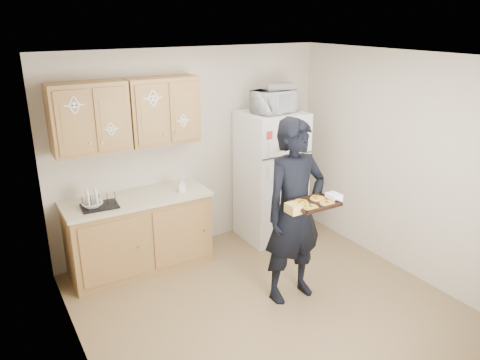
# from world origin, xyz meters

# --- Properties ---
(floor) EXTENTS (3.60, 3.60, 0.00)m
(floor) POSITION_xyz_m (0.00, 0.00, 0.00)
(floor) COLOR brown
(floor) RESTS_ON ground
(ceiling) EXTENTS (3.60, 3.60, 0.00)m
(ceiling) POSITION_xyz_m (0.00, 0.00, 2.50)
(ceiling) COLOR white
(ceiling) RESTS_ON wall_back
(wall_back) EXTENTS (3.60, 0.04, 2.50)m
(wall_back) POSITION_xyz_m (0.00, 1.80, 1.25)
(wall_back) COLOR #BFB19A
(wall_back) RESTS_ON floor
(wall_front) EXTENTS (3.60, 0.04, 2.50)m
(wall_front) POSITION_xyz_m (0.00, -1.80, 1.25)
(wall_front) COLOR #BFB19A
(wall_front) RESTS_ON floor
(wall_left) EXTENTS (0.04, 3.60, 2.50)m
(wall_left) POSITION_xyz_m (-1.80, 0.00, 1.25)
(wall_left) COLOR #BFB19A
(wall_left) RESTS_ON floor
(wall_right) EXTENTS (0.04, 3.60, 2.50)m
(wall_right) POSITION_xyz_m (1.80, 0.00, 1.25)
(wall_right) COLOR #BFB19A
(wall_right) RESTS_ON floor
(refrigerator) EXTENTS (0.75, 0.70, 1.70)m
(refrigerator) POSITION_xyz_m (0.95, 1.43, 0.85)
(refrigerator) COLOR white
(refrigerator) RESTS_ON floor
(base_cabinet) EXTENTS (1.60, 0.60, 0.86)m
(base_cabinet) POSITION_xyz_m (-0.85, 1.48, 0.43)
(base_cabinet) COLOR olive
(base_cabinet) RESTS_ON floor
(countertop) EXTENTS (1.64, 0.64, 0.04)m
(countertop) POSITION_xyz_m (-0.85, 1.48, 0.88)
(countertop) COLOR #B7AC8D
(countertop) RESTS_ON base_cabinet
(upper_cab_left) EXTENTS (0.80, 0.33, 0.75)m
(upper_cab_left) POSITION_xyz_m (-1.25, 1.61, 1.83)
(upper_cab_left) COLOR olive
(upper_cab_left) RESTS_ON wall_back
(upper_cab_right) EXTENTS (0.80, 0.33, 0.75)m
(upper_cab_right) POSITION_xyz_m (-0.43, 1.61, 1.83)
(upper_cab_right) COLOR olive
(upper_cab_right) RESTS_ON wall_back
(cereal_box) EXTENTS (0.20, 0.07, 0.32)m
(cereal_box) POSITION_xyz_m (1.47, 1.67, 0.16)
(cereal_box) COLOR #E2BE4F
(cereal_box) RESTS_ON floor
(person) EXTENTS (0.71, 0.47, 1.93)m
(person) POSITION_xyz_m (0.34, 0.10, 0.96)
(person) COLOR black
(person) RESTS_ON floor
(baking_tray) EXTENTS (0.44, 0.32, 0.04)m
(baking_tray) POSITION_xyz_m (0.34, -0.20, 1.16)
(baking_tray) COLOR black
(baking_tray) RESTS_ON person
(pizza_front_left) EXTENTS (0.14, 0.14, 0.02)m
(pizza_front_left) POSITION_xyz_m (0.24, -0.27, 1.17)
(pizza_front_left) COLOR orange
(pizza_front_left) RESTS_ON baking_tray
(pizza_front_right) EXTENTS (0.14, 0.14, 0.02)m
(pizza_front_right) POSITION_xyz_m (0.44, -0.27, 1.17)
(pizza_front_right) COLOR orange
(pizza_front_right) RESTS_ON baking_tray
(pizza_back_left) EXTENTS (0.14, 0.14, 0.02)m
(pizza_back_left) POSITION_xyz_m (0.23, -0.13, 1.17)
(pizza_back_left) COLOR orange
(pizza_back_left) RESTS_ON baking_tray
(pizza_back_right) EXTENTS (0.14, 0.14, 0.02)m
(pizza_back_right) POSITION_xyz_m (0.44, -0.12, 1.17)
(pizza_back_right) COLOR orange
(pizza_back_right) RESTS_ON baking_tray
(microwave) EXTENTS (0.56, 0.42, 0.28)m
(microwave) POSITION_xyz_m (0.94, 1.38, 1.84)
(microwave) COLOR white
(microwave) RESTS_ON refrigerator
(foil_pan) EXTENTS (0.39, 0.30, 0.08)m
(foil_pan) POSITION_xyz_m (1.01, 1.41, 2.02)
(foil_pan) COLOR #B5B6BD
(foil_pan) RESTS_ON microwave
(dish_rack) EXTENTS (0.40, 0.31, 0.15)m
(dish_rack) POSITION_xyz_m (-1.29, 1.40, 0.98)
(dish_rack) COLOR black
(dish_rack) RESTS_ON countertop
(bowl) EXTENTS (0.25, 0.25, 0.05)m
(bowl) POSITION_xyz_m (-1.36, 1.40, 0.95)
(bowl) COLOR white
(bowl) RESTS_ON dish_rack
(soap_bottle) EXTENTS (0.10, 0.10, 0.17)m
(soap_bottle) POSITION_xyz_m (-0.33, 1.38, 0.99)
(soap_bottle) COLOR white
(soap_bottle) RESTS_ON countertop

